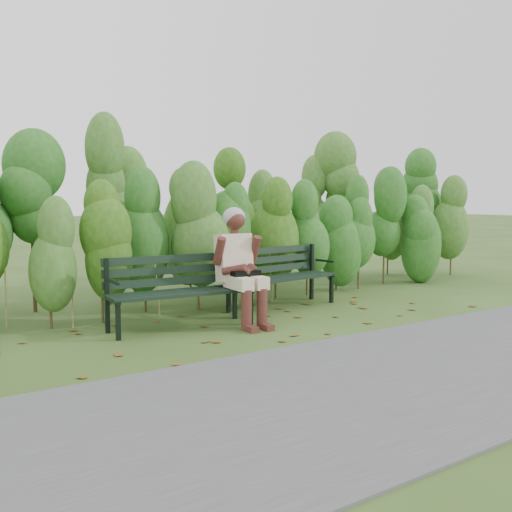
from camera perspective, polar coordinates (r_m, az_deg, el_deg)
ground at (r=6.85m, az=1.69°, el=-6.49°), size 80.00×80.00×0.00m
footpath at (r=5.31m, az=16.28°, el=-10.27°), size 60.00×2.50×0.01m
hedge_band at (r=8.27m, az=-6.04°, el=4.35°), size 11.04×1.67×2.42m
leaf_litter at (r=6.68m, az=0.08°, el=-6.78°), size 5.91×2.28×0.01m
bench_left at (r=6.66m, az=-7.44°, el=-2.77°), size 1.64×0.67×0.80m
bench_right at (r=7.86m, az=2.11°, el=-1.51°), size 1.61×0.67×0.78m
seated_woman at (r=6.76m, az=-1.58°, el=-0.42°), size 0.57×0.84×1.32m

